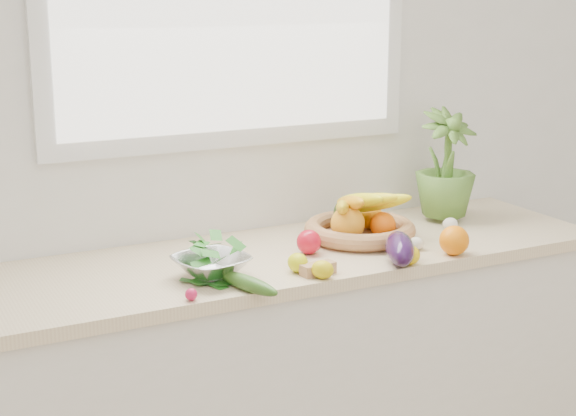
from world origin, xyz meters
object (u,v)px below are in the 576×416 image
eggplant (400,249)px  cucumber (248,283)px  apple (309,242)px  colander_with_spinach (211,260)px  potted_herb (446,163)px  fruit_basket (359,224)px

eggplant → cucumber: bearing=-177.4°
apple → eggplant: eggplant is taller
apple → colander_with_spinach: bearing=-167.0°
eggplant → colander_with_spinach: size_ratio=0.90×
cucumber → potted_herb: size_ratio=0.63×
eggplant → colander_with_spinach: 0.58m
eggplant → potted_herb: (0.42, 0.35, 0.17)m
colander_with_spinach → fruit_basket: bearing=14.9°
eggplant → potted_herb: potted_herb is taller
cucumber → potted_herb: potted_herb is taller
eggplant → potted_herb: bearing=39.5°
eggplant → colander_with_spinach: (-0.57, 0.12, 0.01)m
apple → eggplant: (0.20, -0.21, 0.01)m
potted_herb → colander_with_spinach: bearing=-167.1°
eggplant → fruit_basket: size_ratio=0.55×
cucumber → colander_with_spinach: 0.16m
eggplant → cucumber: 0.52m
cucumber → eggplant: bearing=2.6°
fruit_basket → colander_with_spinach: size_ratio=1.64×
eggplant → potted_herb: 0.57m
cucumber → colander_with_spinach: colander_with_spinach is taller
eggplant → cucumber: eggplant is taller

